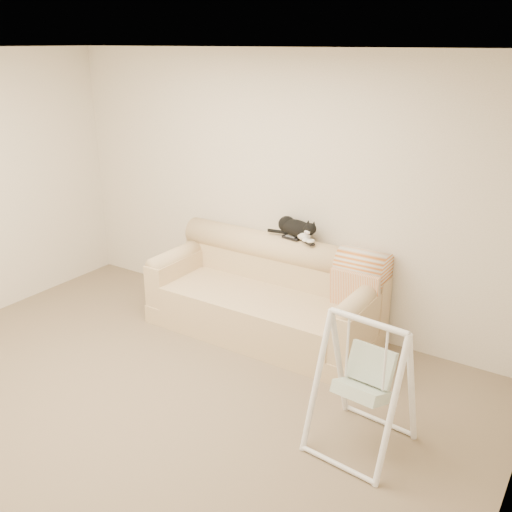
{
  "coord_description": "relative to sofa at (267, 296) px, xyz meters",
  "views": [
    {
      "loc": [
        2.72,
        -2.62,
        2.65
      ],
      "look_at": [
        0.2,
        1.27,
        0.9
      ],
      "focal_mm": 40.0,
      "sensor_mm": 36.0,
      "label": 1
    }
  ],
  "objects": [
    {
      "name": "ground_plane",
      "position": [
        -0.09,
        -1.62,
        -0.35
      ],
      "size": [
        5.0,
        5.0,
        0.0
      ],
      "primitive_type": "plane",
      "color": "brown",
      "rests_on": "ground"
    },
    {
      "name": "room_shell",
      "position": [
        -0.09,
        -1.62,
        1.18
      ],
      "size": [
        5.04,
        4.04,
        2.6
      ],
      "color": "beige",
      "rests_on": "ground"
    },
    {
      "name": "sofa",
      "position": [
        0.0,
        0.0,
        0.0
      ],
      "size": [
        2.2,
        0.93,
        0.9
      ],
      "color": "tan",
      "rests_on": "ground"
    },
    {
      "name": "remote_a",
      "position": [
        0.13,
        0.22,
        0.56
      ],
      "size": [
        0.18,
        0.07,
        0.03
      ],
      "color": "black",
      "rests_on": "sofa"
    },
    {
      "name": "remote_b",
      "position": [
        0.32,
        0.2,
        0.56
      ],
      "size": [
        0.17,
        0.13,
        0.02
      ],
      "color": "black",
      "rests_on": "sofa"
    },
    {
      "name": "tuxedo_cat",
      "position": [
        0.17,
        0.26,
        0.65
      ],
      "size": [
        0.54,
        0.28,
        0.21
      ],
      "color": "black",
      "rests_on": "sofa"
    },
    {
      "name": "throw_blanket",
      "position": [
        0.86,
        0.23,
        0.37
      ],
      "size": [
        0.46,
        0.38,
        0.58
      ],
      "color": "orange",
      "rests_on": "sofa"
    },
    {
      "name": "baby_swing",
      "position": [
        1.45,
        -1.08,
        0.14
      ],
      "size": [
        0.65,
        0.69,
        0.99
      ],
      "color": "white",
      "rests_on": "ground"
    }
  ]
}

